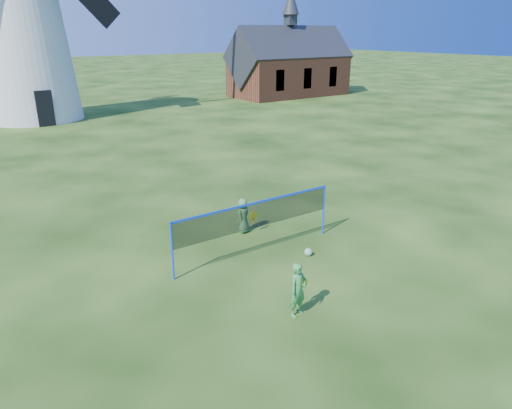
{
  "coord_description": "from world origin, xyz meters",
  "views": [
    {
      "loc": [
        -6.59,
        -9.22,
        5.87
      ],
      "look_at": [
        0.2,
        0.5,
        1.5
      ],
      "focal_mm": 33.3,
      "sensor_mm": 36.0,
      "label": 1
    }
  ],
  "objects": [
    {
      "name": "windmill",
      "position": [
        -0.15,
        26.66,
        6.55
      ],
      "size": [
        12.17,
        6.23,
        18.1
      ],
      "color": "silver",
      "rests_on": "ground"
    },
    {
      "name": "badminton_net",
      "position": [
        0.24,
        0.56,
        1.14
      ],
      "size": [
        5.05,
        0.05,
        1.55
      ],
      "color": "blue",
      "rests_on": "ground"
    },
    {
      "name": "play_ball",
      "position": [
        1.37,
        -0.35,
        0.11
      ],
      "size": [
        0.22,
        0.22,
        0.22
      ],
      "primitive_type": "sphere",
      "color": "green",
      "rests_on": "ground"
    },
    {
      "name": "player_boy",
      "position": [
        0.8,
        2.04,
        0.54
      ],
      "size": [
        0.67,
        0.53,
        1.09
      ],
      "rotation": [
        0.0,
        0.0,
        3.54
      ],
      "color": "#4D8F45",
      "rests_on": "ground"
    },
    {
      "name": "player_girl",
      "position": [
        -0.73,
        -2.41,
        0.62
      ],
      "size": [
        0.67,
        0.38,
        1.24
      ],
      "rotation": [
        0.0,
        0.0,
        0.17
      ],
      "color": "green",
      "rests_on": "ground"
    },
    {
      "name": "ground",
      "position": [
        0.0,
        0.0,
        0.0
      ],
      "size": [
        220.0,
        220.0,
        0.0
      ],
      "primitive_type": "plane",
      "color": "black",
      "rests_on": "ground"
    },
    {
      "name": "chapel",
      "position": [
        22.32,
        26.73,
        2.67
      ],
      "size": [
        11.21,
        5.44,
        9.48
      ],
      "color": "brown",
      "rests_on": "ground"
    }
  ]
}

